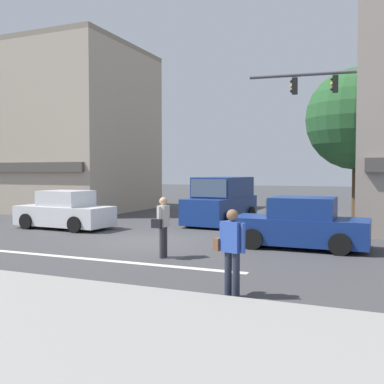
{
  "coord_description": "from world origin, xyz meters",
  "views": [
    {
      "loc": [
        7.32,
        -13.54,
        2.38
      ],
      "look_at": [
        0.77,
        2.0,
        1.6
      ],
      "focal_mm": 42.0,
      "sensor_mm": 36.0,
      "label": 1
    }
  ],
  "objects_px": {
    "van_crossing_center": "(222,202)",
    "sedan_parked_curbside": "(300,225)",
    "sedan_crossing_rightbound": "(65,211)",
    "pedestrian_foreground_with_bag": "(231,247)",
    "pedestrian_mid_crossing": "(163,223)",
    "street_tree": "(357,119)",
    "traffic_light_mast": "(355,121)",
    "utility_pole_near_left": "(55,131)"
  },
  "relations": [
    {
      "from": "street_tree",
      "to": "pedestrian_mid_crossing",
      "type": "distance_m",
      "value": 10.57
    },
    {
      "from": "street_tree",
      "to": "van_crossing_center",
      "type": "relative_size",
      "value": 1.41
    },
    {
      "from": "van_crossing_center",
      "to": "sedan_parked_curbside",
      "type": "bearing_deg",
      "value": -49.89
    },
    {
      "from": "sedan_crossing_rightbound",
      "to": "pedestrian_foreground_with_bag",
      "type": "relative_size",
      "value": 2.51
    },
    {
      "from": "street_tree",
      "to": "traffic_light_mast",
      "type": "height_order",
      "value": "street_tree"
    },
    {
      "from": "utility_pole_near_left",
      "to": "pedestrian_mid_crossing",
      "type": "bearing_deg",
      "value": -38.3
    },
    {
      "from": "street_tree",
      "to": "sedan_parked_curbside",
      "type": "distance_m",
      "value": 7.05
    },
    {
      "from": "utility_pole_near_left",
      "to": "van_crossing_center",
      "type": "relative_size",
      "value": 1.86
    },
    {
      "from": "traffic_light_mast",
      "to": "sedan_parked_curbside",
      "type": "distance_m",
      "value": 4.91
    },
    {
      "from": "utility_pole_near_left",
      "to": "sedan_crossing_rightbound",
      "type": "height_order",
      "value": "utility_pole_near_left"
    },
    {
      "from": "sedan_crossing_rightbound",
      "to": "pedestrian_mid_crossing",
      "type": "height_order",
      "value": "pedestrian_mid_crossing"
    },
    {
      "from": "van_crossing_center",
      "to": "sedan_parked_curbside",
      "type": "height_order",
      "value": "van_crossing_center"
    },
    {
      "from": "utility_pole_near_left",
      "to": "sedan_parked_curbside",
      "type": "xyz_separation_m",
      "value": [
        13.81,
        -5.28,
        -3.83
      ]
    },
    {
      "from": "utility_pole_near_left",
      "to": "sedan_parked_curbside",
      "type": "distance_m",
      "value": 15.27
    },
    {
      "from": "sedan_crossing_rightbound",
      "to": "pedestrian_mid_crossing",
      "type": "distance_m",
      "value": 7.74
    },
    {
      "from": "van_crossing_center",
      "to": "utility_pole_near_left",
      "type": "bearing_deg",
      "value": 179.4
    },
    {
      "from": "utility_pole_near_left",
      "to": "van_crossing_center",
      "type": "distance_m",
      "value": 10.08
    },
    {
      "from": "utility_pole_near_left",
      "to": "pedestrian_mid_crossing",
      "type": "relative_size",
      "value": 5.25
    },
    {
      "from": "street_tree",
      "to": "sedan_crossing_rightbound",
      "type": "bearing_deg",
      "value": -156.76
    },
    {
      "from": "utility_pole_near_left",
      "to": "sedan_crossing_rightbound",
      "type": "bearing_deg",
      "value": -46.99
    },
    {
      "from": "utility_pole_near_left",
      "to": "traffic_light_mast",
      "type": "bearing_deg",
      "value": -7.83
    },
    {
      "from": "utility_pole_near_left",
      "to": "sedan_parked_curbside",
      "type": "bearing_deg",
      "value": -20.94
    },
    {
      "from": "traffic_light_mast",
      "to": "van_crossing_center",
      "type": "distance_m",
      "value": 6.87
    },
    {
      "from": "street_tree",
      "to": "pedestrian_foreground_with_bag",
      "type": "xyz_separation_m",
      "value": [
        -1.63,
        -11.81,
        -3.58
      ]
    },
    {
      "from": "street_tree",
      "to": "sedan_crossing_rightbound",
      "type": "xyz_separation_m",
      "value": [
        -11.13,
        -4.78,
        -3.82
      ]
    },
    {
      "from": "pedestrian_foreground_with_bag",
      "to": "sedan_crossing_rightbound",
      "type": "bearing_deg",
      "value": 143.5
    },
    {
      "from": "van_crossing_center",
      "to": "pedestrian_foreground_with_bag",
      "type": "bearing_deg",
      "value": -70.07
    },
    {
      "from": "utility_pole_near_left",
      "to": "van_crossing_center",
      "type": "bearing_deg",
      "value": -0.6
    },
    {
      "from": "van_crossing_center",
      "to": "pedestrian_mid_crossing",
      "type": "xyz_separation_m",
      "value": [
        1.15,
        -8.26,
        -0.05
      ]
    },
    {
      "from": "traffic_light_mast",
      "to": "utility_pole_near_left",
      "type": "bearing_deg",
      "value": 172.17
    },
    {
      "from": "street_tree",
      "to": "pedestrian_mid_crossing",
      "type": "bearing_deg",
      "value": -117.19
    },
    {
      "from": "pedestrian_foreground_with_bag",
      "to": "pedestrian_mid_crossing",
      "type": "relative_size",
      "value": 1.0
    },
    {
      "from": "traffic_light_mast",
      "to": "sedan_parked_curbside",
      "type": "xyz_separation_m",
      "value": [
        -1.39,
        -3.19,
        -3.46
      ]
    },
    {
      "from": "traffic_light_mast",
      "to": "van_crossing_center",
      "type": "xyz_separation_m",
      "value": [
        -5.76,
        1.99,
        -3.17
      ]
    },
    {
      "from": "utility_pole_near_left",
      "to": "traffic_light_mast",
      "type": "relative_size",
      "value": 1.41
    },
    {
      "from": "sedan_crossing_rightbound",
      "to": "pedestrian_foreground_with_bag",
      "type": "bearing_deg",
      "value": -36.5
    },
    {
      "from": "traffic_light_mast",
      "to": "pedestrian_mid_crossing",
      "type": "height_order",
      "value": "traffic_light_mast"
    },
    {
      "from": "sedan_parked_curbside",
      "to": "van_crossing_center",
      "type": "bearing_deg",
      "value": 130.11
    },
    {
      "from": "pedestrian_foreground_with_bag",
      "to": "utility_pole_near_left",
      "type": "bearing_deg",
      "value": 140.02
    },
    {
      "from": "van_crossing_center",
      "to": "pedestrian_foreground_with_bag",
      "type": "distance_m",
      "value": 11.94
    },
    {
      "from": "traffic_light_mast",
      "to": "van_crossing_center",
      "type": "height_order",
      "value": "traffic_light_mast"
    },
    {
      "from": "van_crossing_center",
      "to": "sedan_crossing_rightbound",
      "type": "xyz_separation_m",
      "value": [
        -5.44,
        -4.19,
        -0.29
      ]
    }
  ]
}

